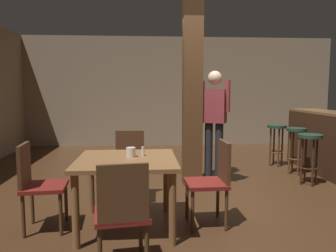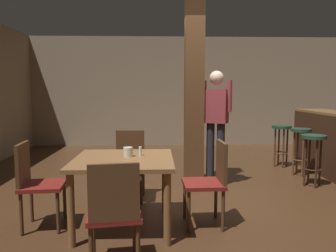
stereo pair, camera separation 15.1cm
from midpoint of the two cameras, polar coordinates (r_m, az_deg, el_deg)
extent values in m
plane|color=#422816|center=(4.37, 7.40, -12.95)|extent=(10.80, 10.80, 0.00)
cube|color=gray|center=(8.59, 1.54, 5.98)|extent=(8.00, 0.10, 2.80)
cube|color=brown|center=(4.96, 3.39, 5.84)|extent=(0.28, 0.28, 2.80)
cube|color=brown|center=(3.42, -8.48, -5.93)|extent=(1.02, 1.02, 0.04)
cylinder|color=brown|center=(3.92, -1.42, -9.81)|extent=(0.07, 0.07, 0.70)
cylinder|color=brown|center=(3.98, -14.29, -9.76)|extent=(0.07, 0.07, 0.70)
cylinder|color=brown|center=(3.09, -0.65, -14.26)|extent=(0.07, 0.07, 0.70)
cylinder|color=brown|center=(3.17, -17.17, -14.05)|extent=(0.07, 0.07, 0.70)
cube|color=maroon|center=(4.29, -7.84, -7.07)|extent=(0.44, 0.44, 0.04)
cube|color=#4C301C|center=(4.43, -7.63, -3.67)|extent=(0.38, 0.05, 0.45)
cylinder|color=#4C301C|center=(4.16, -5.61, -10.65)|extent=(0.04, 0.04, 0.43)
cylinder|color=#4C301C|center=(4.20, -10.47, -10.57)|extent=(0.04, 0.04, 0.43)
cylinder|color=#4C301C|center=(4.50, -5.32, -9.37)|extent=(0.04, 0.04, 0.43)
cylinder|color=#4C301C|center=(4.53, -9.80, -9.31)|extent=(0.04, 0.04, 0.43)
cube|color=maroon|center=(3.53, 5.42, -9.93)|extent=(0.43, 0.43, 0.04)
cube|color=#4C301C|center=(3.52, 8.55, -6.25)|extent=(0.05, 0.38, 0.45)
cylinder|color=#4C301C|center=(3.41, 2.99, -14.49)|extent=(0.04, 0.04, 0.43)
cylinder|color=#4C301C|center=(3.74, 2.15, -12.62)|extent=(0.04, 0.04, 0.43)
cylinder|color=#4C301C|center=(3.48, 8.88, -14.14)|extent=(0.04, 0.04, 0.43)
cylinder|color=#4C301C|center=(3.80, 7.51, -12.35)|extent=(0.04, 0.04, 0.43)
cube|color=maroon|center=(2.73, -9.73, -14.93)|extent=(0.48, 0.48, 0.04)
cube|color=#4C301C|center=(2.47, -9.61, -11.64)|extent=(0.38, 0.09, 0.45)
cylinder|color=#4C301C|center=(2.97, -13.35, -17.85)|extent=(0.04, 0.04, 0.43)
cylinder|color=#4C301C|center=(2.99, -6.29, -17.62)|extent=(0.04, 0.04, 0.43)
cylinder|color=#4C301C|center=(2.67, -5.43, -20.61)|extent=(0.04, 0.04, 0.43)
cube|color=maroon|center=(3.65, -21.76, -9.81)|extent=(0.45, 0.45, 0.04)
cube|color=#4C301C|center=(3.64, -24.87, -6.33)|extent=(0.07, 0.38, 0.45)
cylinder|color=#4C301C|center=(3.85, -18.44, -12.37)|extent=(0.04, 0.04, 0.43)
cylinder|color=#4C301C|center=(3.52, -19.39, -14.16)|extent=(0.04, 0.04, 0.43)
cylinder|color=#4C301C|center=(3.92, -23.61, -12.23)|extent=(0.04, 0.04, 0.43)
cylinder|color=#4C301C|center=(3.60, -25.04, -13.94)|extent=(0.04, 0.04, 0.43)
cylinder|color=silver|center=(3.47, -7.73, -4.55)|extent=(0.10, 0.10, 0.10)
cylinder|color=silver|center=(3.51, -5.63, -4.40)|extent=(0.03, 0.03, 0.10)
cube|color=maroon|center=(4.93, 7.22, 3.47)|extent=(0.39, 0.33, 0.50)
sphere|color=beige|center=(4.93, 7.29, 8.30)|extent=(0.28, 0.28, 0.21)
cylinder|color=#232328|center=(5.00, 8.00, -4.89)|extent=(0.16, 0.16, 0.95)
cylinder|color=#232328|center=(5.04, 6.23, -4.77)|extent=(0.16, 0.16, 0.95)
cylinder|color=maroon|center=(4.88, 9.45, 5.17)|extent=(0.11, 0.11, 0.46)
cylinder|color=maroon|center=(4.98, 5.08, 5.25)|extent=(0.11, 0.11, 0.46)
cube|color=brown|center=(6.10, 26.58, 1.98)|extent=(0.56, 2.32, 0.04)
cube|color=#382114|center=(6.10, 25.53, -3.03)|extent=(0.36, 2.32, 1.03)
cylinder|color=#1E3828|center=(5.34, 22.79, -1.62)|extent=(0.36, 0.36, 0.05)
torus|color=#382114|center=(5.42, 22.57, -6.72)|extent=(0.25, 0.25, 0.02)
cylinder|color=#382114|center=(5.50, 22.08, -5.45)|extent=(0.03, 0.03, 0.72)
cylinder|color=#382114|center=(5.30, 23.18, -5.93)|extent=(0.03, 0.03, 0.72)
cylinder|color=#382114|center=(5.46, 23.71, -5.62)|extent=(0.03, 0.03, 0.72)
cylinder|color=#382114|center=(5.35, 21.50, -5.75)|extent=(0.03, 0.03, 0.72)
cylinder|color=#1E3828|center=(5.94, 20.82, -0.57)|extent=(0.33, 0.33, 0.05)
torus|color=brown|center=(6.02, 20.63, -5.32)|extent=(0.24, 0.24, 0.02)
cylinder|color=brown|center=(6.10, 20.25, -4.18)|extent=(0.03, 0.03, 0.75)
cylinder|color=brown|center=(5.90, 21.11, -4.54)|extent=(0.03, 0.03, 0.75)
cylinder|color=brown|center=(6.05, 21.60, -4.31)|extent=(0.03, 0.03, 0.75)
cylinder|color=brown|center=(5.96, 19.72, -4.39)|extent=(0.03, 0.03, 0.75)
cylinder|color=#1E3828|center=(6.49, 17.81, -0.07)|extent=(0.35, 0.35, 0.05)
torus|color=#4C301C|center=(6.56, 17.67, -4.34)|extent=(0.25, 0.25, 0.02)
cylinder|color=#4C301C|center=(6.65, 17.33, -3.31)|extent=(0.03, 0.03, 0.73)
cylinder|color=#4C301C|center=(6.43, 18.08, -3.64)|extent=(0.03, 0.03, 0.73)
cylinder|color=#4C301C|center=(6.58, 18.63, -3.44)|extent=(0.03, 0.03, 0.73)
cylinder|color=#4C301C|center=(6.50, 16.75, -3.51)|extent=(0.03, 0.03, 0.73)
camera|label=1|loc=(0.08, -91.01, -0.11)|focal=35.00mm
camera|label=2|loc=(0.08, 88.99, 0.11)|focal=35.00mm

